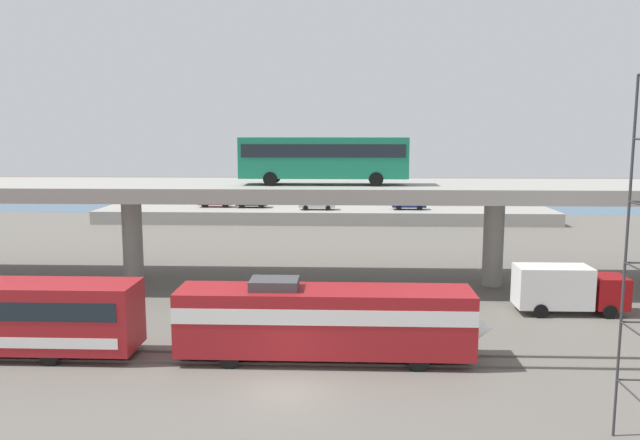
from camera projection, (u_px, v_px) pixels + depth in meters
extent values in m
plane|color=#605B54|center=(286.00, 392.00, 27.90)|extent=(260.00, 260.00, 0.00)
cube|color=#59544C|center=(293.00, 364.00, 31.10)|extent=(110.00, 0.12, 0.12)
cube|color=#59544C|center=(295.00, 353.00, 32.60)|extent=(110.00, 0.12, 0.12)
cube|color=maroon|center=(324.00, 320.00, 31.50)|extent=(14.73, 3.00, 3.20)
cube|color=white|center=(325.00, 309.00, 31.42)|extent=(14.73, 3.04, 0.77)
cone|color=white|center=(472.00, 328.00, 31.25)|extent=(2.01, 2.85, 2.85)
cube|color=black|center=(442.00, 304.00, 31.14)|extent=(2.01, 2.70, 1.02)
cube|color=#3F3F42|center=(274.00, 284.00, 31.34)|extent=(2.40, 1.80, 0.50)
cylinder|color=black|center=(413.00, 343.00, 32.88)|extent=(0.96, 0.18, 0.96)
cylinder|color=black|center=(419.00, 362.00, 30.21)|extent=(0.96, 0.18, 0.96)
cylinder|color=black|center=(239.00, 341.00, 33.24)|extent=(0.96, 0.18, 0.96)
cylinder|color=black|center=(229.00, 359.00, 30.57)|extent=(0.96, 0.18, 0.96)
cylinder|color=black|center=(73.00, 339.00, 33.60)|extent=(0.92, 0.18, 0.92)
cylinder|color=black|center=(49.00, 357.00, 30.93)|extent=(0.92, 0.18, 0.92)
cube|color=gray|center=(311.00, 190.00, 46.67)|extent=(96.00, 10.17, 1.04)
cylinder|color=gray|center=(133.00, 239.00, 47.76)|extent=(1.50, 1.50, 6.59)
cylinder|color=gray|center=(493.00, 242.00, 46.67)|extent=(1.50, 1.50, 6.59)
cube|color=#197A56|center=(324.00, 158.00, 45.02)|extent=(12.00, 2.55, 2.90)
cube|color=black|center=(324.00, 150.00, 44.95)|extent=(11.52, 2.59, 0.93)
cube|color=black|center=(241.00, 153.00, 45.21)|extent=(0.08, 2.30, 1.74)
cylinder|color=black|center=(270.00, 179.00, 44.18)|extent=(1.00, 0.26, 1.00)
cylinder|color=black|center=(274.00, 176.00, 46.57)|extent=(1.00, 0.26, 1.00)
cylinder|color=black|center=(376.00, 179.00, 43.88)|extent=(1.00, 0.26, 1.00)
cylinder|color=black|center=(375.00, 177.00, 46.28)|extent=(1.00, 0.26, 1.00)
cube|color=maroon|center=(608.00, 291.00, 39.63)|extent=(2.00, 2.30, 2.00)
cube|color=silver|center=(552.00, 286.00, 39.73)|extent=(4.60, 2.30, 2.60)
cylinder|color=black|center=(596.00, 302.00, 40.86)|extent=(0.88, 0.28, 0.88)
cylinder|color=black|center=(610.00, 312.00, 38.70)|extent=(0.88, 0.28, 0.88)
cylinder|color=black|center=(530.00, 301.00, 41.03)|extent=(0.88, 0.28, 0.88)
cylinder|color=black|center=(540.00, 311.00, 38.87)|extent=(0.88, 0.28, 0.88)
cylinder|color=#2D2D30|center=(625.00, 263.00, 22.94)|extent=(0.10, 0.10, 13.46)
cube|color=gray|center=(325.00, 213.00, 82.19)|extent=(57.77, 12.28, 1.61)
cube|color=#B7B7BC|center=(451.00, 200.00, 84.29)|extent=(4.57, 1.87, 0.70)
cube|color=#1E232B|center=(453.00, 195.00, 84.20)|extent=(2.01, 1.64, 0.48)
cylinder|color=black|center=(442.00, 203.00, 83.52)|extent=(0.64, 0.20, 0.64)
cylinder|color=black|center=(440.00, 202.00, 85.28)|extent=(0.64, 0.20, 0.64)
cylinder|color=black|center=(463.00, 203.00, 83.41)|extent=(0.64, 0.20, 0.64)
cylinder|color=black|center=(461.00, 202.00, 85.16)|extent=(0.64, 0.20, 0.64)
cube|color=maroon|center=(216.00, 202.00, 81.87)|extent=(4.36, 1.73, 0.70)
cube|color=#1E232B|center=(214.00, 197.00, 81.80)|extent=(1.92, 1.52, 0.48)
cylinder|color=black|center=(227.00, 204.00, 82.68)|extent=(0.64, 0.20, 0.64)
cylinder|color=black|center=(225.00, 205.00, 81.05)|extent=(0.64, 0.20, 0.64)
cylinder|color=black|center=(207.00, 204.00, 82.79)|extent=(0.64, 0.20, 0.64)
cylinder|color=black|center=(204.00, 205.00, 81.16)|extent=(0.64, 0.20, 0.64)
cube|color=#B7B7BC|center=(317.00, 204.00, 79.10)|extent=(4.53, 1.78, 0.70)
cube|color=#1E232B|center=(319.00, 200.00, 79.01)|extent=(1.99, 1.57, 0.48)
cylinder|color=black|center=(306.00, 208.00, 78.37)|extent=(0.64, 0.20, 0.64)
cylinder|color=black|center=(306.00, 206.00, 80.05)|extent=(0.64, 0.20, 0.64)
cylinder|color=black|center=(328.00, 208.00, 78.26)|extent=(0.64, 0.20, 0.64)
cylinder|color=black|center=(328.00, 206.00, 79.93)|extent=(0.64, 0.20, 0.64)
cube|color=black|center=(252.00, 202.00, 81.39)|extent=(4.09, 1.90, 0.70)
cube|color=#1E232B|center=(250.00, 198.00, 81.31)|extent=(1.80, 1.67, 0.48)
cylinder|color=black|center=(263.00, 204.00, 82.28)|extent=(0.64, 0.20, 0.64)
cylinder|color=black|center=(261.00, 206.00, 80.49)|extent=(0.64, 0.20, 0.64)
cylinder|color=black|center=(244.00, 204.00, 82.38)|extent=(0.64, 0.20, 0.64)
cylinder|color=black|center=(241.00, 206.00, 80.59)|extent=(0.64, 0.20, 0.64)
cube|color=navy|center=(409.00, 204.00, 79.27)|extent=(4.23, 1.78, 0.70)
cube|color=#1E232B|center=(407.00, 200.00, 79.20)|extent=(1.86, 1.57, 0.48)
cylinder|color=black|center=(418.00, 206.00, 80.11)|extent=(0.64, 0.20, 0.64)
cylinder|color=black|center=(420.00, 208.00, 78.43)|extent=(0.64, 0.20, 0.64)
cylinder|color=black|center=(398.00, 206.00, 80.21)|extent=(0.64, 0.20, 0.64)
cylinder|color=black|center=(399.00, 208.00, 78.54)|extent=(0.64, 0.20, 0.64)
cube|color=#385B7A|center=(330.00, 200.00, 105.05)|extent=(140.00, 36.00, 0.01)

